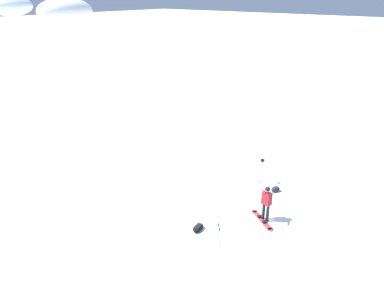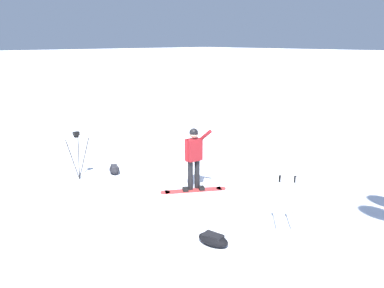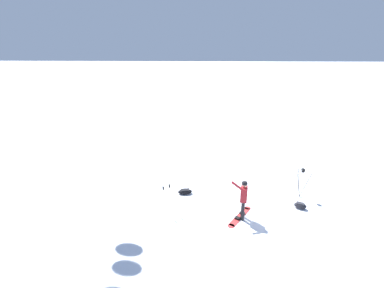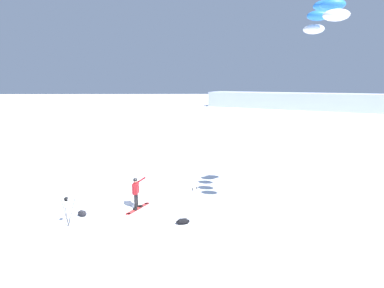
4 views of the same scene
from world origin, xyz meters
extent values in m
plane|color=white|center=(0.00, 0.00, 0.00)|extent=(300.00, 300.00, 0.00)
cylinder|color=black|center=(-0.28, -0.91, 0.41)|extent=(0.14, 0.14, 0.82)
cylinder|color=black|center=(-0.25, -0.69, 0.41)|extent=(0.14, 0.14, 0.82)
cube|color=maroon|center=(-0.26, -0.80, 1.10)|extent=(0.32, 0.44, 0.58)
sphere|color=tan|center=(-0.26, -0.80, 1.53)|extent=(0.22, 0.22, 0.22)
sphere|color=black|center=(-0.26, -0.80, 1.56)|extent=(0.23, 0.23, 0.23)
cylinder|color=maroon|center=(-0.53, -0.94, 1.50)|extent=(0.53, 0.17, 0.41)
cylinder|color=maroon|center=(-0.21, -0.60, 1.10)|extent=(0.09, 0.09, 0.58)
cube|color=#B23333|center=(-0.35, -0.71, 0.01)|extent=(1.03, 1.43, 0.02)
cylinder|color=#B23333|center=(-0.75, -1.35, 0.01)|extent=(0.26, 0.26, 0.02)
cylinder|color=#B23333|center=(0.05, -0.07, 0.01)|extent=(0.26, 0.26, 0.02)
cube|color=black|center=(-0.47, -0.90, 0.06)|extent=(0.24, 0.22, 0.08)
cube|color=black|center=(-0.23, -0.52, 0.06)|extent=(0.24, 0.22, 0.08)
ellipsoid|color=black|center=(2.30, 0.06, 0.13)|extent=(0.58, 0.47, 0.27)
cube|color=#2C2C33|center=(2.30, 0.06, 0.23)|extent=(0.35, 0.28, 0.08)
cylinder|color=#262628|center=(2.55, 1.25, 0.62)|extent=(0.10, 0.39, 1.25)
cylinder|color=#262628|center=(2.43, 0.96, 0.62)|extent=(0.34, 0.25, 1.25)
cylinder|color=#262628|center=(2.74, 0.96, 0.62)|extent=(0.34, 0.24, 1.25)
cube|color=black|center=(2.58, 1.06, 1.27)|extent=(0.10, 0.10, 0.06)
cube|color=black|center=(2.58, 1.06, 1.35)|extent=(0.12, 0.16, 0.10)
ellipsoid|color=black|center=(-2.73, 1.01, 0.11)|extent=(0.71, 0.46, 0.22)
cube|color=black|center=(-2.73, 1.01, 0.19)|extent=(0.43, 0.28, 0.08)
cylinder|color=gray|center=(-3.24, -0.41, 0.61)|extent=(0.13, 0.10, 1.23)
cylinder|color=black|center=(-3.24, -0.41, 1.16)|extent=(0.05, 0.05, 0.14)
cylinder|color=gray|center=(-3.46, -0.62, 0.61)|extent=(0.12, 0.11, 1.23)
cylinder|color=black|center=(-3.46, -0.62, 1.16)|extent=(0.05, 0.05, 0.14)
camera|label=1|loc=(-13.01, -7.25, 9.38)|focal=34.79mm
camera|label=2|loc=(-7.67, 6.20, 3.91)|focal=37.61mm
camera|label=3|loc=(-1.75, -10.19, 6.45)|focal=25.22mm
camera|label=4|loc=(-2.80, 13.39, 6.54)|focal=26.71mm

